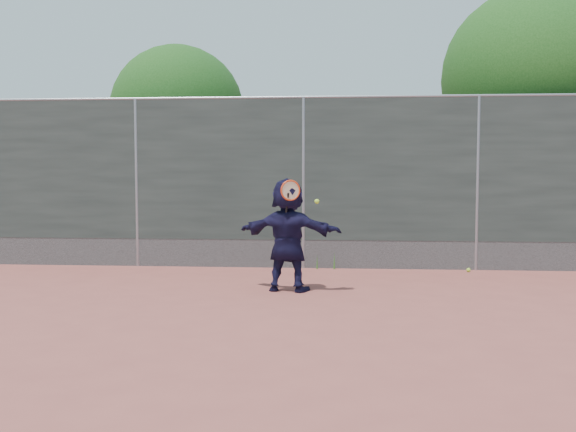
{
  "coord_description": "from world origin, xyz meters",
  "views": [
    {
      "loc": [
        0.63,
        -7.76,
        1.71
      ],
      "look_at": [
        -0.1,
        1.3,
        1.08
      ],
      "focal_mm": 40.0,
      "sensor_mm": 36.0,
      "label": 1
    }
  ],
  "objects": [
    {
      "name": "ground",
      "position": [
        0.0,
        0.0,
        0.0
      ],
      "size": [
        80.0,
        80.0,
        0.0
      ],
      "primitive_type": "plane",
      "color": "#9E4C42",
      "rests_on": "ground"
    },
    {
      "name": "player",
      "position": [
        -0.1,
        1.3,
        0.81
      ],
      "size": [
        1.56,
        0.75,
        1.61
      ],
      "primitive_type": "imported",
      "rotation": [
        0.0,
        0.0,
        2.95
      ],
      "color": "black",
      "rests_on": "ground"
    },
    {
      "name": "ball_ground",
      "position": [
        2.83,
        3.26,
        0.03
      ],
      "size": [
        0.07,
        0.07,
        0.07
      ],
      "primitive_type": "sphere",
      "color": "#B4EA34",
      "rests_on": "ground"
    },
    {
      "name": "tree_left",
      "position": [
        -2.85,
        6.55,
        2.94
      ],
      "size": [
        3.15,
        3.0,
        4.53
      ],
      "color": "#382314",
      "rests_on": "ground"
    },
    {
      "name": "weed_clump",
      "position": [
        0.29,
        3.38,
        0.13
      ],
      "size": [
        0.68,
        0.07,
        0.3
      ],
      "color": "#387226",
      "rests_on": "ground"
    },
    {
      "name": "swing_action",
      "position": [
        -0.01,
        1.1,
        1.41
      ],
      "size": [
        0.54,
        0.16,
        0.51
      ],
      "color": "red",
      "rests_on": "ground"
    },
    {
      "name": "fence",
      "position": [
        -0.0,
        3.5,
        1.58
      ],
      "size": [
        20.0,
        0.06,
        3.03
      ],
      "color": "#38423D",
      "rests_on": "ground"
    },
    {
      "name": "tree_right",
      "position": [
        4.68,
        5.75,
        3.49
      ],
      "size": [
        3.78,
        3.6,
        5.39
      ],
      "color": "#382314",
      "rests_on": "ground"
    }
  ]
}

